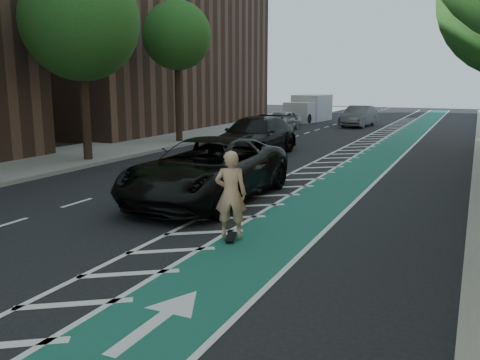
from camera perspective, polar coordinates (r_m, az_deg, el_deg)
The scene contains 19 objects.
ground at distance 11.49m, azimuth -14.13°, elevation -6.71°, with size 120.00×120.00×0.00m, color black.
bike_lane at distance 19.17m, azimuth 12.53°, elevation 0.52°, with size 2.00×90.00×0.01m, color #164F41.
buffer_strip at distance 19.54m, azimuth 8.24°, elevation 0.86°, with size 1.40×90.00×0.01m, color silver.
sidewalk_left at distance 24.97m, azimuth -16.71°, elevation 2.90°, with size 5.00×90.00×0.15m, color gray.
curb_right at distance 18.74m, azimuth 24.70°, elevation -0.26°, with size 0.12×90.00×0.16m, color gray.
curb_left at distance 23.42m, azimuth -12.21°, elevation 2.61°, with size 0.12×90.00×0.16m, color gray.
building_left_far at distance 41.02m, azimuth -12.64°, elevation 18.67°, with size 14.00×22.00×18.00m, color brown.
tree_l_c at distance 22.30m, azimuth -17.89°, elevation 16.60°, with size 4.20×4.20×7.90m.
tree_l_d at distance 28.71m, azimuth -6.62°, elevation 15.71°, with size 4.20×4.20×7.90m.
skateboard at distance 11.22m, azimuth -1.03°, elevation -6.38°, with size 0.42×0.72×0.09m.
skateboarder at distance 10.97m, azimuth -1.05°, elevation -1.57°, with size 0.69×0.45×1.90m, color tan.
suv_near at distance 14.80m, azimuth -3.66°, elevation 1.18°, with size 2.99×6.48×1.80m, color black.
suv_far at distance 23.60m, azimuth 1.69°, elevation 4.90°, with size 2.48×6.11×1.77m, color black.
car_silver at distance 35.67m, azimuth 4.70°, elevation 6.68°, with size 1.65×4.11×1.40m, color #939297.
car_grey at distance 39.68m, azimuth 13.19°, elevation 6.99°, with size 1.65×4.72×1.55m, color #56575B.
box_truck at distance 44.24m, azimuth 7.72°, elevation 7.89°, with size 2.85×5.49×2.20m.
barrel_a at distance 19.93m, azimuth -2.81°, elevation 2.51°, with size 0.72×0.72×0.98m.
barrel_b at distance 21.66m, azimuth -0.77°, elevation 3.13°, with size 0.67×0.67×0.92m.
barrel_c at distance 25.61m, azimuth -0.64°, elevation 4.30°, with size 0.62×0.62×0.85m.
Camera 1 is at (7.00, -8.43, 3.46)m, focal length 38.00 mm.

